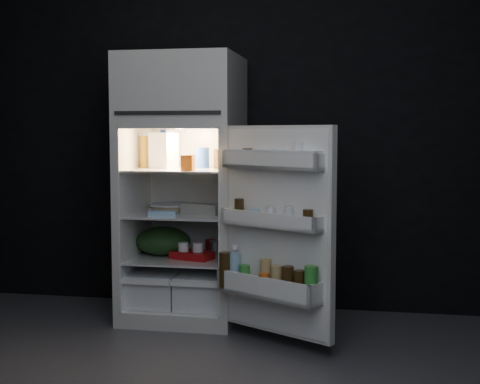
% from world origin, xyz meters
% --- Properties ---
extents(wall_back, '(4.00, 0.00, 2.70)m').
position_xyz_m(wall_back, '(0.00, 1.70, 1.35)').
color(wall_back, black).
rests_on(wall_back, ground).
extents(refrigerator, '(0.76, 0.71, 1.78)m').
position_xyz_m(refrigerator, '(-0.30, 1.32, 0.96)').
color(refrigerator, silver).
rests_on(refrigerator, ground).
extents(fridge_door, '(0.72, 0.53, 1.22)m').
position_xyz_m(fridge_door, '(0.40, 0.75, 0.68)').
color(fridge_door, silver).
rests_on(fridge_door, ground).
extents(milk_jug, '(0.18, 0.18, 0.24)m').
position_xyz_m(milk_jug, '(-0.44, 1.31, 1.15)').
color(milk_jug, white).
rests_on(milk_jug, refrigerator).
extents(mayo_jar, '(0.13, 0.13, 0.14)m').
position_xyz_m(mayo_jar, '(-0.19, 1.38, 1.10)').
color(mayo_jar, '#2045AF').
rests_on(mayo_jar, refrigerator).
extents(jam_jar, '(0.15, 0.15, 0.13)m').
position_xyz_m(jam_jar, '(-0.04, 1.32, 1.09)').
color(jam_jar, black).
rests_on(jam_jar, refrigerator).
extents(amber_bottle, '(0.10, 0.10, 0.22)m').
position_xyz_m(amber_bottle, '(-0.58, 1.33, 1.14)').
color(amber_bottle, gold).
rests_on(amber_bottle, refrigerator).
extents(small_carton, '(0.08, 0.07, 0.10)m').
position_xyz_m(small_carton, '(-0.20, 1.05, 1.08)').
color(small_carton, '#C25916').
rests_on(small_carton, refrigerator).
extents(egg_carton, '(0.29, 0.19, 0.07)m').
position_xyz_m(egg_carton, '(-0.16, 1.23, 0.76)').
color(egg_carton, gray).
rests_on(egg_carton, refrigerator).
extents(pie, '(0.35, 0.35, 0.04)m').
position_xyz_m(pie, '(-0.40, 1.37, 0.75)').
color(pie, tan).
rests_on(pie, refrigerator).
extents(flat_package, '(0.19, 0.11, 0.04)m').
position_xyz_m(flat_package, '(-0.37, 1.05, 0.75)').
color(flat_package, '#89B1D4').
rests_on(flat_package, refrigerator).
extents(wrapped_pkg, '(0.13, 0.11, 0.05)m').
position_xyz_m(wrapped_pkg, '(-0.05, 1.39, 0.75)').
color(wrapped_pkg, '#F7E8CA').
rests_on(wrapped_pkg, refrigerator).
extents(produce_bag, '(0.47, 0.43, 0.20)m').
position_xyz_m(produce_bag, '(-0.45, 1.31, 0.52)').
color(produce_bag, '#193815').
rests_on(produce_bag, refrigerator).
extents(yogurt_tray, '(0.31, 0.23, 0.05)m').
position_xyz_m(yogurt_tray, '(-0.22, 1.21, 0.45)').
color(yogurt_tray, '#A30D10').
rests_on(yogurt_tray, refrigerator).
extents(small_can_red, '(0.08, 0.08, 0.09)m').
position_xyz_m(small_can_red, '(-0.16, 1.48, 0.47)').
color(small_can_red, '#A30D10').
rests_on(small_can_red, refrigerator).
extents(small_can_silver, '(0.07, 0.07, 0.09)m').
position_xyz_m(small_can_silver, '(-0.12, 1.42, 0.47)').
color(small_can_silver, silver).
rests_on(small_can_silver, refrigerator).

